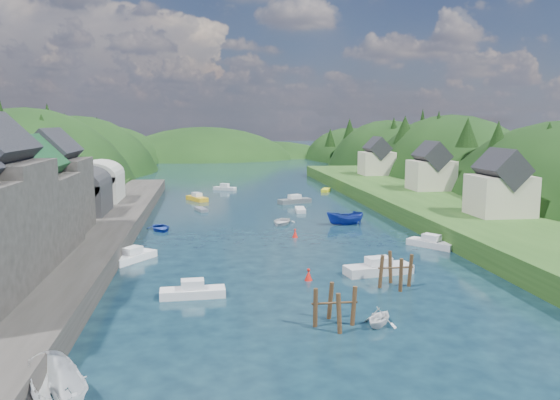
{
  "coord_description": "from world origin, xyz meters",
  "views": [
    {
      "loc": [
        -9.47,
        -41.16,
        14.1
      ],
      "look_at": [
        0.0,
        28.0,
        4.0
      ],
      "focal_mm": 35.0,
      "sensor_mm": 36.0,
      "label": 1
    }
  ],
  "objects": [
    {
      "name": "boat_sheds",
      "position": [
        -26.0,
        39.0,
        5.27
      ],
      "size": [
        7.0,
        21.0,
        7.5
      ],
      "color": "#2D2D30",
      "rests_on": "quay_left"
    },
    {
      "name": "terrace_left_grass",
      "position": [
        -31.0,
        20.0,
        1.25
      ],
      "size": [
        12.0,
        110.0,
        2.5
      ],
      "primitive_type": "cube",
      "color": "#234719",
      "rests_on": "ground"
    },
    {
      "name": "channel_buoy_near",
      "position": [
        -0.53,
        5.3,
        0.48
      ],
      "size": [
        0.7,
        0.7,
        1.1
      ],
      "color": "red",
      "rests_on": "ground"
    },
    {
      "name": "moored_boats",
      "position": [
        -3.76,
        18.19,
        0.64
      ],
      "size": [
        37.38,
        91.67,
        2.48
      ],
      "color": "silver",
      "rests_on": "ground"
    },
    {
      "name": "terrace_right",
      "position": [
        25.0,
        40.0,
        1.2
      ],
      "size": [
        16.0,
        120.0,
        2.4
      ],
      "primitive_type": "cube",
      "color": "#234719",
      "rests_on": "ground"
    },
    {
      "name": "channel_buoy_far",
      "position": [
        1.24,
        23.41,
        0.48
      ],
      "size": [
        0.7,
        0.7,
        1.1
      ],
      "color": "red",
      "rests_on": "ground"
    },
    {
      "name": "hill_trees",
      "position": [
        0.5,
        65.8,
        11.17
      ],
      "size": [
        90.02,
        147.87,
        12.44
      ],
      "color": "black",
      "rests_on": "ground"
    },
    {
      "name": "quay_left",
      "position": [
        -24.0,
        20.0,
        1.0
      ],
      "size": [
        12.0,
        110.0,
        2.0
      ],
      "primitive_type": "cube",
      "color": "#2D2B28",
      "rests_on": "ground"
    },
    {
      "name": "piling_cluster_far",
      "position": [
        6.45,
        2.3,
        1.16
      ],
      "size": [
        3.11,
        2.91,
        3.46
      ],
      "color": "#382314",
      "rests_on": "ground"
    },
    {
      "name": "piling_cluster_near",
      "position": [
        -0.8,
        -5.72,
        1.11
      ],
      "size": [
        3.25,
        3.02,
        3.35
      ],
      "color": "#382314",
      "rests_on": "ground"
    },
    {
      "name": "hillside_right",
      "position": [
        45.0,
        75.0,
        -7.41
      ],
      "size": [
        36.0,
        245.56,
        48.0
      ],
      "color": "black",
      "rests_on": "ground"
    },
    {
      "name": "quayside_buildings",
      "position": [
        -26.0,
        6.39,
        7.09
      ],
      "size": [
        8.0,
        35.84,
        12.9
      ],
      "color": "#2D2B28",
      "rests_on": "quay_left"
    },
    {
      "name": "right_bank_cottages",
      "position": [
        28.0,
        48.33,
        5.84
      ],
      "size": [
        9.0,
        59.24,
        8.41
      ],
      "color": "beige",
      "rests_on": "terrace_right"
    },
    {
      "name": "ground",
      "position": [
        0.0,
        50.0,
        0.0
      ],
      "size": [
        600.0,
        600.0,
        0.0
      ],
      "primitive_type": "plane",
      "color": "black",
      "rests_on": "ground"
    },
    {
      "name": "far_hills",
      "position": [
        1.22,
        174.01,
        -10.8
      ],
      "size": [
        103.0,
        68.0,
        44.0
      ],
      "color": "black",
      "rests_on": "ground"
    },
    {
      "name": "hillside_left",
      "position": [
        -45.0,
        75.0,
        -8.03
      ],
      "size": [
        44.0,
        245.56,
        52.0
      ],
      "color": "black",
      "rests_on": "ground"
    }
  ]
}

